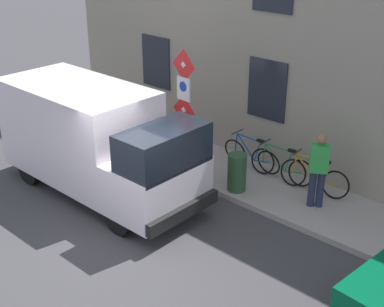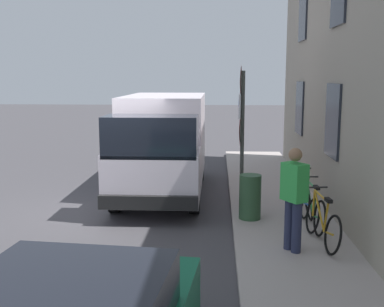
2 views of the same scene
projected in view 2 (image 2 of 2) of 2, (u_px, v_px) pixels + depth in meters
ground_plane at (105, 216)px, 10.13m from camera, size 80.00×80.00×0.00m
sidewalk_slab at (280, 216)px, 9.91m from camera, size 2.05×16.34×0.14m
building_facade at (354, 62)px, 9.31m from camera, size 0.75×14.34×6.55m
sign_post_stacked at (240, 117)px, 10.70m from camera, size 0.17×0.56×3.01m
delivery_van at (163, 142)px, 11.91m from camera, size 2.03×5.34×2.50m
bicycle_orange at (322, 222)px, 8.04m from camera, size 0.46×1.72×0.89m
bicycle_green at (312, 208)px, 8.93m from camera, size 0.46×1.71×0.89m
bicycle_blue at (303, 196)px, 9.81m from camera, size 0.46×1.71×0.89m
pedestrian at (294, 196)px, 7.60m from camera, size 0.44×0.48×1.72m
litter_bin at (250, 197)px, 9.43m from camera, size 0.44×0.44×0.90m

